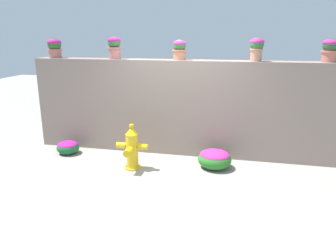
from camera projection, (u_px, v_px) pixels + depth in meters
ground_plane at (169, 175)px, 5.31m from camera, size 24.00×24.00×0.00m
stone_wall at (180, 108)px, 6.15m from camera, size 6.17×0.41×1.93m
potted_plant_0 at (54, 47)px, 6.39m from camera, size 0.30×0.30×0.41m
potted_plant_1 at (114, 46)px, 6.08m from camera, size 0.28×0.28×0.45m
potted_plant_2 at (180, 48)px, 5.85m from camera, size 0.28×0.28×0.39m
potted_plant_3 at (257, 47)px, 5.52m from camera, size 0.26×0.26×0.43m
potted_plant_4 at (330, 48)px, 5.33m from camera, size 0.29×0.29×0.42m
fire_hydrant at (132, 149)px, 5.49m from camera, size 0.59×0.46×0.84m
flower_bush_left at (68, 147)px, 6.26m from camera, size 0.47×0.42×0.27m
flower_bush_right at (215, 158)px, 5.57m from camera, size 0.62×0.56×0.36m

